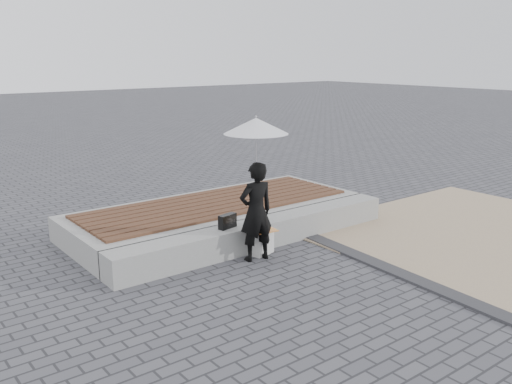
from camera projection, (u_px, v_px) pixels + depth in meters
ground at (335, 277)px, 7.31m from camera, size 80.00×80.00×0.00m
terrazzo_zone at (498, 238)px, 8.83m from camera, size 5.00×5.00×0.02m
edging_band at (402, 274)px, 7.37m from camera, size 0.61×5.20×0.04m
seating_ledge at (260, 233)px, 8.48m from camera, size 5.00×0.45×0.40m
timber_platform at (217, 216)px, 9.40m from camera, size 5.00×2.00×0.40m
timber_decking at (216, 203)px, 9.35m from camera, size 4.60×1.60×0.04m
woman at (256, 212)px, 7.78m from camera, size 0.56×0.40×1.43m
parasol at (256, 126)px, 7.48m from camera, size 0.89×0.89×1.13m
handbag at (227, 221)px, 8.05m from camera, size 0.31×0.16×0.21m
canvas_tote at (263, 242)px, 8.11m from camera, size 0.38×0.24×0.38m
magazine at (265, 230)px, 8.02m from camera, size 0.35×0.28×0.01m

